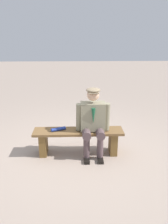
{
  "coord_description": "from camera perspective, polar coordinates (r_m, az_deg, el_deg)",
  "views": [
    {
      "loc": [
        0.03,
        3.72,
        2.11
      ],
      "look_at": [
        -0.1,
        0.0,
        0.81
      ],
      "focal_mm": 36.03,
      "sensor_mm": 36.0,
      "label": 1
    }
  ],
  "objects": [
    {
      "name": "ground_plane",
      "position": [
        4.28,
        -1.41,
        -10.37
      ],
      "size": [
        30.0,
        30.0,
        0.0
      ],
      "primitive_type": "plane",
      "color": "gray"
    },
    {
      "name": "bench",
      "position": [
        4.13,
        -1.45,
        -6.6
      ],
      "size": [
        1.62,
        0.37,
        0.46
      ],
      "color": "brown",
      "rests_on": "ground"
    },
    {
      "name": "seated_man",
      "position": [
        3.95,
        2.29,
        -1.94
      ],
      "size": [
        0.6,
        0.53,
        1.25
      ],
      "color": "gray",
      "rests_on": "ground"
    },
    {
      "name": "rolled_magazine",
      "position": [
        4.07,
        -6.51,
        -4.32
      ],
      "size": [
        0.27,
        0.16,
        0.06
      ],
      "primitive_type": "cylinder",
      "rotation": [
        0.0,
        1.57,
        0.4
      ],
      "color": "navy",
      "rests_on": "bench"
    }
  ]
}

